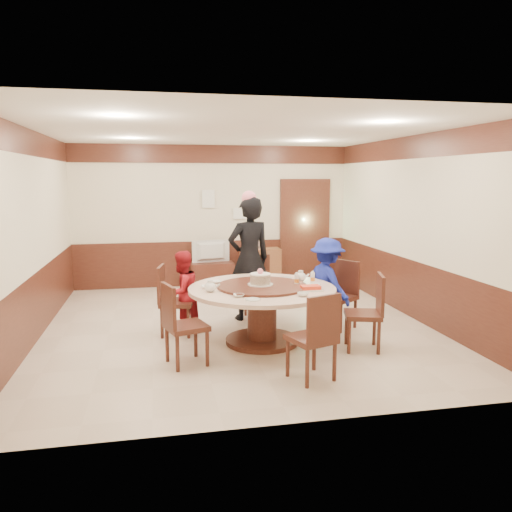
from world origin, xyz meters
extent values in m
plane|color=beige|center=(0.00, 0.00, 0.00)|extent=(6.00, 6.00, 0.00)
plane|color=silver|center=(0.00, 0.00, 2.80)|extent=(6.00, 6.00, 0.00)
cube|color=beige|center=(0.00, 3.00, 1.40)|extent=(5.50, 0.04, 2.80)
cube|color=beige|center=(0.00, -3.00, 1.40)|extent=(5.50, 0.04, 2.80)
cube|color=beige|center=(-2.75, 0.00, 1.40)|extent=(0.04, 6.00, 2.80)
cube|color=beige|center=(2.75, 0.00, 1.40)|extent=(0.04, 6.00, 2.80)
cube|color=#451F15|center=(0.00, 0.00, 0.45)|extent=(5.50, 6.00, 0.90)
cube|color=#451F15|center=(0.00, 0.00, 2.62)|extent=(5.50, 6.00, 0.35)
cube|color=#451F15|center=(1.90, 2.95, 1.05)|extent=(1.05, 0.08, 2.18)
cube|color=#8DDA92|center=(1.90, 2.97, 1.05)|extent=(0.88, 0.02, 2.05)
cylinder|color=#451F15|center=(0.20, -0.78, 0.03)|extent=(0.96, 0.96, 0.06)
cylinder|color=#451F15|center=(0.20, -0.78, 0.35)|extent=(0.38, 0.38, 0.65)
cylinder|color=beige|center=(0.20, -0.78, 0.72)|extent=(1.92, 1.92, 0.05)
cylinder|color=#451F15|center=(0.20, -0.78, 0.77)|extent=(1.17, 1.17, 0.03)
cube|color=#451F15|center=(1.41, -0.35, 0.45)|extent=(0.61, 0.61, 0.06)
cube|color=#451F15|center=(1.58, -0.23, 0.72)|extent=(0.27, 0.37, 0.50)
cube|color=#451F15|center=(1.41, -0.35, 0.21)|extent=(0.36, 0.36, 0.42)
cube|color=#451F15|center=(0.39, 0.37, 0.45)|extent=(0.46, 0.46, 0.06)
cube|color=#451F15|center=(0.40, 0.58, 0.72)|extent=(0.42, 0.06, 0.50)
cube|color=#451F15|center=(0.39, 0.37, 0.21)|extent=(0.36, 0.36, 0.42)
cube|color=#451F15|center=(-0.89, -0.20, 0.45)|extent=(0.52, 0.52, 0.06)
cube|color=#451F15|center=(-1.09, -0.16, 0.72)|extent=(0.12, 0.42, 0.50)
cube|color=#451F15|center=(-0.89, -0.20, 0.21)|extent=(0.36, 0.36, 0.42)
cube|color=#451F15|center=(-0.83, -1.36, 0.45)|extent=(0.55, 0.55, 0.06)
cube|color=#451F15|center=(-1.03, -1.42, 0.72)|extent=(0.16, 0.41, 0.50)
cube|color=#451F15|center=(-0.83, -1.36, 0.21)|extent=(0.36, 0.36, 0.42)
cube|color=#451F15|center=(0.46, -2.06, 0.45)|extent=(0.56, 0.56, 0.06)
cube|color=#451F15|center=(0.53, -2.26, 0.72)|extent=(0.41, 0.17, 0.50)
cube|color=#451F15|center=(0.46, -2.06, 0.21)|extent=(0.36, 0.36, 0.42)
cube|color=#451F15|center=(1.39, -1.28, 0.45)|extent=(0.54, 0.54, 0.06)
cube|color=#451F15|center=(1.59, -1.34, 0.72)|extent=(0.16, 0.41, 0.50)
cube|color=#451F15|center=(1.39, -1.28, 0.21)|extent=(0.36, 0.36, 0.42)
imported|color=black|center=(0.24, 0.38, 0.94)|extent=(0.78, 0.61, 1.88)
imported|color=maroon|center=(-0.81, -0.15, 0.58)|extent=(0.72, 0.70, 1.16)
imported|color=#172496|center=(1.24, -0.35, 0.66)|extent=(0.76, 0.97, 1.32)
cylinder|color=white|center=(0.17, -0.77, 0.79)|extent=(0.33, 0.33, 0.01)
cylinder|color=gray|center=(0.17, -0.77, 0.85)|extent=(0.27, 0.27, 0.12)
cylinder|color=white|center=(0.17, -0.77, 0.92)|extent=(0.27, 0.27, 0.01)
sphere|color=pink|center=(0.17, -0.77, 0.96)|extent=(0.08, 0.08, 0.08)
ellipsoid|color=white|center=(-0.50, -0.92, 0.81)|extent=(0.17, 0.15, 0.13)
ellipsoid|color=white|center=(0.80, -0.50, 0.81)|extent=(0.17, 0.15, 0.13)
imported|color=white|center=(-0.36, -0.41, 0.77)|extent=(0.14, 0.14, 0.03)
imported|color=white|center=(0.57, -1.36, 0.77)|extent=(0.14, 0.14, 0.04)
imported|color=white|center=(-0.19, -1.25, 0.77)|extent=(0.13, 0.13, 0.03)
imported|color=white|center=(0.87, -0.92, 0.77)|extent=(0.14, 0.14, 0.04)
imported|color=white|center=(-0.52, -0.71, 0.77)|extent=(0.15, 0.15, 0.04)
cylinder|color=white|center=(-0.05, -1.43, 0.76)|extent=(0.18, 0.18, 0.01)
cylinder|color=white|center=(0.65, -0.28, 0.76)|extent=(0.18, 0.18, 0.01)
cube|color=white|center=(0.76, -1.09, 0.76)|extent=(0.30, 0.20, 0.02)
cube|color=red|center=(0.76, -1.09, 0.79)|extent=(0.24, 0.15, 0.04)
cylinder|color=white|center=(0.66, -0.79, 0.83)|extent=(0.06, 0.06, 0.16)
cylinder|color=white|center=(0.90, -0.73, 0.83)|extent=(0.06, 0.06, 0.16)
cube|color=#451F15|center=(-0.07, 2.75, 0.25)|extent=(0.85, 0.45, 0.50)
imported|color=gray|center=(-0.07, 2.75, 0.72)|extent=(0.77, 0.23, 0.44)
cube|color=brown|center=(0.92, 2.78, 0.38)|extent=(0.80, 0.40, 0.75)
cylinder|color=silver|center=(0.88, 2.78, 0.94)|extent=(0.15, 0.15, 0.38)
cube|color=white|center=(-0.10, 2.96, 1.75)|extent=(0.25, 0.00, 0.35)
cube|color=white|center=(0.55, 2.96, 1.45)|extent=(0.30, 0.00, 0.22)
camera|label=1|loc=(-1.14, -6.99, 2.15)|focal=35.00mm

